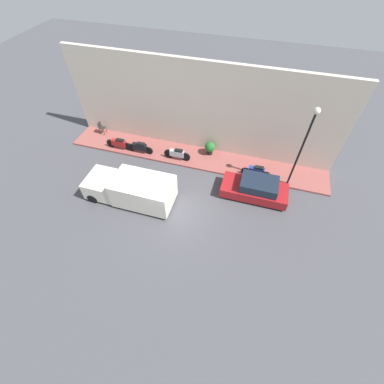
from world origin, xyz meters
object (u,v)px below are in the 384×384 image
at_px(delivery_van, 131,189).
at_px(motorcycle_blue, 256,171).
at_px(streetlamp, 306,138).
at_px(cafe_chair, 101,127).
at_px(potted_plant, 210,148).
at_px(parked_car, 255,189).
at_px(motorcycle_red, 119,143).
at_px(motorcycle_black, 140,147).
at_px(scooter_silver, 177,154).

height_order(delivery_van, motorcycle_blue, delivery_van).
bearing_deg(streetlamp, delivery_van, 113.05).
relative_size(motorcycle_blue, cafe_chair, 2.01).
height_order(potted_plant, cafe_chair, potted_plant).
bearing_deg(potted_plant, parked_car, -129.48).
bearing_deg(parked_car, potted_plant, 50.52).
relative_size(motorcycle_red, motorcycle_black, 1.02).
height_order(motorcycle_red, potted_plant, potted_plant).
xyz_separation_m(delivery_van, cafe_chair, (5.37, 5.10, -0.23)).
distance_m(motorcycle_blue, scooter_silver, 5.52).
distance_m(scooter_silver, streetlamp, 8.24).
xyz_separation_m(potted_plant, cafe_chair, (0.05, 8.68, -0.02)).
height_order(scooter_silver, cafe_chair, cafe_chair).
relative_size(delivery_van, cafe_chair, 5.68).
relative_size(delivery_van, potted_plant, 5.46).
distance_m(motorcycle_red, cafe_chair, 2.54).
xyz_separation_m(motorcycle_red, potted_plant, (1.27, -6.51, 0.12)).
xyz_separation_m(motorcycle_blue, motorcycle_black, (0.10, 8.33, 0.01)).
bearing_deg(delivery_van, potted_plant, -33.90).
distance_m(parked_car, motorcycle_black, 8.64).
distance_m(motorcycle_blue, streetlamp, 3.80).
xyz_separation_m(motorcycle_red, scooter_silver, (0.08, -4.44, 0.01)).
bearing_deg(motorcycle_blue, cafe_chair, 83.45).
height_order(motorcycle_blue, scooter_silver, scooter_silver).
height_order(parked_car, streetlamp, streetlamp).
relative_size(motorcycle_red, cafe_chair, 2.13).
distance_m(parked_car, potted_plant, 4.65).
xyz_separation_m(scooter_silver, potted_plant, (1.19, -2.07, 0.10)).
bearing_deg(motorcycle_red, cafe_chair, 58.70).
distance_m(motorcycle_black, cafe_chair, 4.01).
bearing_deg(motorcycle_black, streetlamp, -91.12).
height_order(delivery_van, motorcycle_red, delivery_van).
distance_m(motorcycle_red, potted_plant, 6.63).
xyz_separation_m(parked_car, scooter_silver, (1.77, 5.66, -0.05)).
height_order(motorcycle_black, potted_plant, potted_plant).
bearing_deg(motorcycle_black, delivery_van, -162.30).
bearing_deg(potted_plant, scooter_silver, 119.90).
height_order(motorcycle_blue, cafe_chair, cafe_chair).
relative_size(motorcycle_red, motorcycle_blue, 1.06).
bearing_deg(cafe_chair, potted_plant, -90.34).
distance_m(motorcycle_blue, motorcycle_black, 8.33).
height_order(motorcycle_red, motorcycle_black, motorcycle_black).
bearing_deg(parked_car, cafe_chair, 76.22).
bearing_deg(cafe_chair, motorcycle_blue, -96.55).
bearing_deg(motorcycle_red, streetlamp, -90.84).
bearing_deg(streetlamp, motorcycle_red, 89.16).
bearing_deg(motorcycle_black, cafe_chair, 71.23).
relative_size(streetlamp, potted_plant, 5.54).
bearing_deg(motorcycle_black, potted_plant, -75.76).
bearing_deg(scooter_silver, streetlamp, -91.91).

